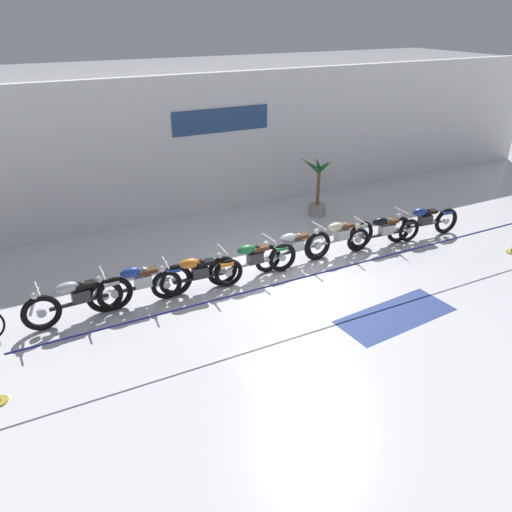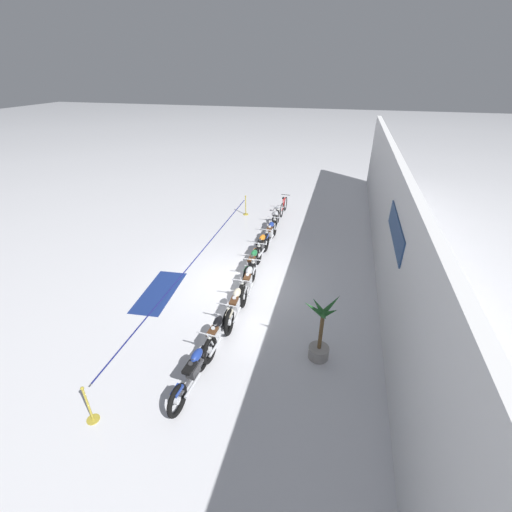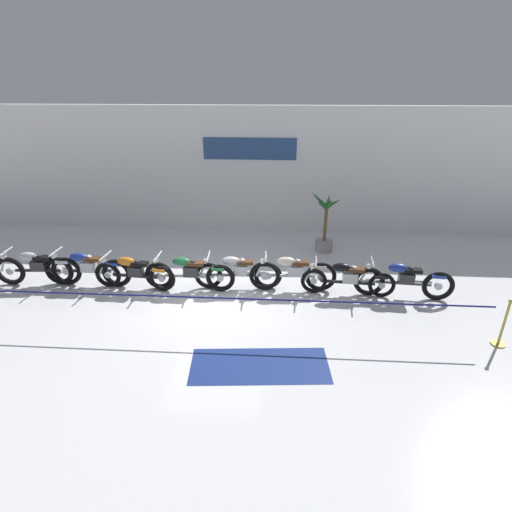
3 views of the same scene
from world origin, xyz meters
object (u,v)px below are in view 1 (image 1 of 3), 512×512
motorcycle_black_6 (384,231)px  stanchion_far_left (255,295)px  motorcycle_blue_7 (423,222)px  motorcycle_green_3 (253,260)px  potted_palm_left_of_row (318,192)px  motorcycle_silver_0 (78,299)px  floor_banner (396,315)px  motorcycle_orange_2 (198,274)px  motorcycle_blue_1 (140,284)px  motorcycle_silver_4 (294,248)px  motorcycle_cream_5 (340,237)px

motorcycle_black_6 → stanchion_far_left: 5.24m
motorcycle_blue_7 → stanchion_far_left: bearing=-163.6°
motorcycle_green_3 → motorcycle_blue_7: 5.32m
motorcycle_green_3 → potted_palm_left_of_row: 4.60m
motorcycle_black_6 → motorcycle_silver_0: bearing=179.8°
motorcycle_black_6 → floor_banner: 3.53m
motorcycle_silver_0 → motorcycle_orange_2: bearing=-1.4°
motorcycle_black_6 → motorcycle_green_3: bearing=179.9°
motorcycle_blue_7 → potted_palm_left_of_row: size_ratio=1.28×
motorcycle_blue_7 → floor_banner: size_ratio=0.91×
motorcycle_blue_1 → floor_banner: 5.51m
motorcycle_silver_0 → motorcycle_silver_4: size_ratio=1.01×
motorcycle_black_6 → motorcycle_blue_7: (1.34, -0.05, 0.02)m
potted_palm_left_of_row → motorcycle_black_6: bearing=-83.4°
motorcycle_blue_1 → motorcycle_green_3: motorcycle_blue_1 is taller
motorcycle_silver_0 → motorcycle_green_3: 4.00m
potted_palm_left_of_row → motorcycle_orange_2: bearing=-150.9°
motorcycle_silver_4 → motorcycle_blue_7: motorcycle_blue_7 is taller
motorcycle_silver_0 → motorcycle_orange_2: (2.58, -0.06, -0.02)m
motorcycle_cream_5 → stanchion_far_left: 4.08m
motorcycle_silver_0 → stanchion_far_left: bearing=-31.7°
motorcycle_cream_5 → stanchion_far_left: (-3.52, -2.03, 0.26)m
motorcycle_black_6 → motorcycle_blue_7: motorcycle_blue_7 is taller
motorcycle_orange_2 → motorcycle_green_3: (1.41, 0.03, 0.01)m
motorcycle_green_3 → motorcycle_black_6: 3.97m
motorcycle_cream_5 → motorcycle_silver_0: bearing=-179.0°
motorcycle_blue_1 → potted_palm_left_of_row: bearing=23.1°
motorcycle_blue_7 → motorcycle_orange_2: bearing=179.8°
motorcycle_blue_1 → motorcycle_black_6: bearing=-0.7°
stanchion_far_left → potted_palm_left_of_row: bearing=45.7°
potted_palm_left_of_row → stanchion_far_left: 6.52m
motorcycle_black_6 → floor_banner: motorcycle_black_6 is taller
motorcycle_blue_7 → motorcycle_silver_4: bearing=176.9°
motorcycle_cream_5 → motorcycle_green_3: bearing=-176.8°
motorcycle_silver_0 → motorcycle_blue_1: motorcycle_silver_0 is taller
stanchion_far_left → floor_banner: 3.12m
motorcycle_blue_7 → motorcycle_cream_5: bearing=175.7°
stanchion_far_left → motorcycle_green_3: bearing=64.3°
motorcycle_blue_1 → motorcycle_silver_4: 3.92m
motorcycle_blue_7 → floor_banner: motorcycle_blue_7 is taller
motorcycle_cream_5 → stanchion_far_left: bearing=-150.1°
motorcycle_orange_2 → motorcycle_black_6: motorcycle_orange_2 is taller
motorcycle_silver_4 → stanchion_far_left: 2.97m
motorcycle_green_3 → motorcycle_cream_5: bearing=3.2°
motorcycle_green_3 → motorcycle_cream_5: motorcycle_cream_5 is taller
motorcycle_black_6 → motorcycle_orange_2: bearing=-179.7°
motorcycle_black_6 → motorcycle_blue_7: bearing=-2.2°
motorcycle_silver_0 → motorcycle_silver_4: (5.22, 0.13, -0.02)m
motorcycle_blue_1 → floor_banner: motorcycle_blue_1 is taller
motorcycle_blue_1 → potted_palm_left_of_row: (6.34, 2.71, 0.29)m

